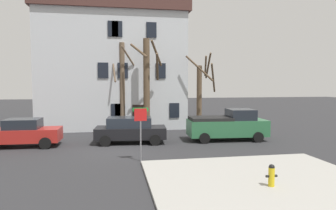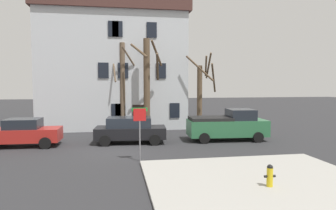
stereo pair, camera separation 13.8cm
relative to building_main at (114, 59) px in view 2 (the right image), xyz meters
The scene contains 12 objects.
ground_plane 11.67m from the building_main, 88.51° to the right, with size 120.00×120.00×0.00m, color #2D2D30.
sidewalk_slab 18.52m from the building_main, 71.62° to the right, with size 8.55×7.16×0.12m, color #A8A59E.
building_main is the anchor object (origin of this frame).
tree_bare_near 3.94m from the building_main, 77.87° to the right, with size 1.86×1.99×6.97m.
tree_bare_mid 5.49m from the building_main, 60.29° to the right, with size 2.48×1.99×7.16m.
tree_bare_far 8.28m from the building_main, 24.65° to the right, with size 2.97×2.34×6.26m.
car_red_sedan 10.94m from the building_main, 123.35° to the right, with size 4.28×2.06×1.68m.
car_black_wagon 9.58m from the building_main, 82.73° to the right, with size 4.55×2.35×1.65m.
pickup_truck_green 12.15m from the building_main, 47.60° to the right, with size 5.29×2.51×2.07m.
fire_hydrant 19.08m from the building_main, 72.36° to the right, with size 0.42×0.22×0.80m.
street_sign_pole 13.40m from the building_main, 84.19° to the right, with size 0.76×0.07×2.62m.
bicycle_leaning 9.21m from the building_main, 151.44° to the right, with size 1.75×0.15×1.03m.
Camera 2 is at (-0.05, -17.08, 3.78)m, focal length 32.13 mm.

